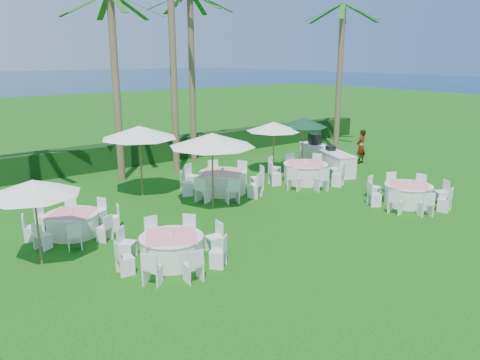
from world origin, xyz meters
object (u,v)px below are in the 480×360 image
Objects in this scene: umbrella_green at (303,122)px; umbrella_d at (274,127)px; banquet_table_a at (172,248)px; buffet_table at (325,158)px; umbrella_c at (139,132)px; banquet_table_e at (223,182)px; umbrella_a at (33,188)px; banquet_table_d at (73,223)px; banquet_table_c at (408,194)px; banquet_table_f at (305,172)px; staff_person at (361,147)px; umbrella_b at (212,140)px.

umbrella_d is at bearing 166.08° from umbrella_green.
buffet_table is at bearing 23.78° from banquet_table_a.
umbrella_d is (6.63, -0.40, -0.33)m from umbrella_c.
banquet_table_a is at bearing -151.85° from umbrella_green.
banquet_table_a is at bearing -156.22° from buffet_table.
banquet_table_e is at bearing 43.42° from banquet_table_a.
banquet_table_d is at bearing 50.42° from umbrella_a.
umbrella_a is at bearing -165.00° from umbrella_green.
banquet_table_e reaches higher than banquet_table_c.
banquet_table_f is 5.07m from staff_person.
banquet_table_a is 1.17× the size of umbrella_d.
banquet_table_d is at bearing -170.84° from banquet_table_e.
banquet_table_a is 1.00× the size of banquet_table_c.
buffet_table is at bearing 2.93° from banquet_table_e.
banquet_table_f is at bearing 8.99° from umbrella_a.
banquet_table_a is 9.67m from banquet_table_f.
staff_person reaches higher than banquet_table_f.
banquet_table_d is 13.04m from buffet_table.
umbrella_a is (-12.60, 2.81, 1.77)m from banquet_table_c.
banquet_table_c is at bearing -12.58° from umbrella_a.
umbrella_b is at bearing -173.52° from banquet_table_f.
umbrella_b is (-1.48, -1.50, 2.11)m from banquet_table_e.
banquet_table_a is at bearing -108.66° from umbrella_c.
banquet_table_c is 1.73× the size of staff_person.
umbrella_c is 9.64m from buffet_table.
umbrella_b is at bearing 146.65° from banquet_table_c.
banquet_table_c is 0.69× the size of buffet_table.
umbrella_b is 0.70× the size of buffet_table.
banquet_table_d is at bearing -179.12° from banquet_table_f.
umbrella_green reaches higher than banquet_table_e.
umbrella_a reaches higher than banquet_table_e.
banquet_table_f is (-0.81, 4.67, 0.05)m from banquet_table_c.
staff_person is (15.34, 1.12, 0.51)m from banquet_table_d.
umbrella_d reaches higher than buffet_table.
umbrella_b reaches higher than staff_person.
umbrella_c is (3.63, 2.62, 2.21)m from banquet_table_d.
umbrella_c reaches higher than banquet_table_a.
umbrella_c reaches higher than umbrella_a.
umbrella_d is (-0.12, 2.06, 1.81)m from banquet_table_f.
umbrella_a is 6.65m from umbrella_c.
banquet_table_e is at bearing -28.77° from umbrella_c.
banquet_table_c is (9.69, -0.84, 0.00)m from banquet_table_a.
staff_person is at bearing -6.32° from buffet_table.
staff_person is (8.85, 0.07, 0.43)m from banquet_table_e.
banquet_table_a is 5.23m from umbrella_b.
umbrella_d is at bearing -23.33° from staff_person.
banquet_table_e reaches higher than banquet_table_d.
banquet_table_f is 1.41× the size of umbrella_a.
umbrella_a is 17.03m from staff_person.
banquet_table_c is 7.28m from banquet_table_e.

